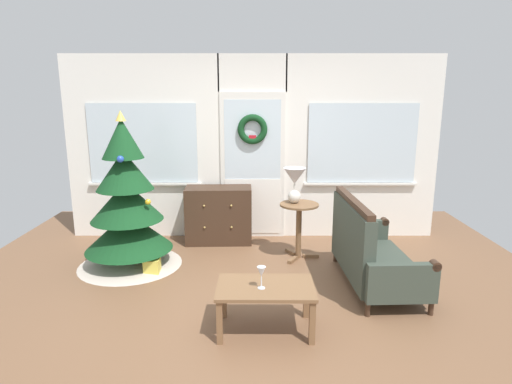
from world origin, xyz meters
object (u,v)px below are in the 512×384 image
(dresser_cabinet, at_px, (219,215))
(wine_glass, at_px, (261,273))
(settee_sofa, at_px, (368,252))
(side_table, at_px, (299,220))
(gift_box, at_px, (152,266))
(table_lamp, at_px, (294,180))
(christmas_tree, at_px, (127,210))
(coffee_table, at_px, (265,292))

(dresser_cabinet, relative_size, wine_glass, 4.68)
(settee_sofa, height_order, side_table, settee_sofa)
(wine_glass, xyz_separation_m, gift_box, (-1.24, 1.25, -0.47))
(settee_sofa, height_order, table_lamp, table_lamp)
(christmas_tree, relative_size, settee_sofa, 1.23)
(settee_sofa, relative_size, wine_glass, 7.66)
(christmas_tree, distance_m, side_table, 2.08)
(side_table, bearing_deg, christmas_tree, -173.45)
(settee_sofa, distance_m, wine_glass, 1.51)
(gift_box, bearing_deg, wine_glass, -45.20)
(table_lamp, xyz_separation_m, gift_box, (-1.67, -0.54, -0.90))
(gift_box, bearing_deg, dresser_cabinet, 57.90)
(table_lamp, height_order, wine_glass, table_lamp)
(christmas_tree, height_order, side_table, christmas_tree)
(settee_sofa, height_order, wine_glass, settee_sofa)
(side_table, bearing_deg, table_lamp, 146.31)
(christmas_tree, height_order, wine_glass, christmas_tree)
(dresser_cabinet, height_order, gift_box, dresser_cabinet)
(settee_sofa, xyz_separation_m, wine_glass, (-1.16, -0.96, 0.18))
(christmas_tree, bearing_deg, side_table, 6.55)
(christmas_tree, xyz_separation_m, settee_sofa, (2.73, -0.55, -0.31))
(dresser_cabinet, relative_size, table_lamp, 2.08)
(dresser_cabinet, distance_m, gift_box, 1.32)
(settee_sofa, xyz_separation_m, coffee_table, (-1.12, -0.91, -0.02))
(coffee_table, relative_size, wine_glass, 4.33)
(christmas_tree, relative_size, table_lamp, 4.19)
(dresser_cabinet, relative_size, settee_sofa, 0.61)
(table_lamp, relative_size, wine_glass, 2.26)
(christmas_tree, distance_m, coffee_table, 2.20)
(settee_sofa, height_order, gift_box, settee_sofa)
(wine_glass, bearing_deg, side_table, 74.38)
(side_table, bearing_deg, dresser_cabinet, 150.63)
(christmas_tree, bearing_deg, coffee_table, -42.38)
(table_lamp, bearing_deg, wine_glass, -103.48)
(coffee_table, bearing_deg, table_lamp, 77.32)
(christmas_tree, height_order, table_lamp, christmas_tree)
(coffee_table, bearing_deg, side_table, 75.13)
(wine_glass, bearing_deg, coffee_table, 51.49)
(christmas_tree, xyz_separation_m, wine_glass, (1.57, -1.51, -0.13))
(christmas_tree, xyz_separation_m, dresser_cabinet, (1.01, 0.83, -0.30))
(side_table, height_order, coffee_table, side_table)
(christmas_tree, relative_size, dresser_cabinet, 2.02)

